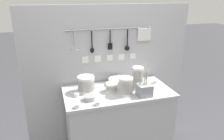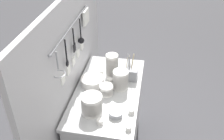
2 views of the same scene
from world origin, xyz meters
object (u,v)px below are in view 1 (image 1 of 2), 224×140
object	(u,v)px
cutlery_caddy	(144,90)
cup_back_right	(128,88)
cup_back_left	(135,82)
cup_by_caddy	(155,81)
bowl_stack_short_front	(138,78)
cup_front_right	(78,106)
bowl_stack_back_corner	(86,84)
bowl_stack_wide_centre	(126,86)
bowl_stack_tall_left	(112,87)
steel_mixing_bowl	(89,98)
plate_stack	(118,81)
cup_beside_plates	(98,103)
cup_mid_row	(147,85)
cup_centre	(77,95)

from	to	relation	value
cutlery_caddy	cup_back_right	bearing A→B (deg)	120.61
cutlery_caddy	cup_back_left	world-z (taller)	cutlery_caddy
cup_by_caddy	bowl_stack_short_front	bearing A→B (deg)	-164.98
cup_front_right	cup_back_right	xyz separation A→B (m)	(0.56, 0.24, 0.00)
bowl_stack_back_corner	bowl_stack_wide_centre	size ratio (longest dim) A/B	0.94
bowl_stack_back_corner	cup_back_right	size ratio (longest dim) A/B	3.29
bowl_stack_short_front	cup_back_left	distance (m)	0.15
bowl_stack_tall_left	cup_front_right	distance (m)	0.45
steel_mixing_bowl	cup_back_left	distance (m)	0.60
plate_stack	cup_beside_plates	xyz separation A→B (m)	(-0.32, -0.40, -0.02)
bowl_stack_back_corner	cup_front_right	bearing A→B (deg)	-113.39
plate_stack	steel_mixing_bowl	bearing A→B (deg)	-143.19
cutlery_caddy	cup_back_right	size ratio (longest dim) A/B	5.24
cutlery_caddy	cup_by_caddy	size ratio (longest dim) A/B	5.24
bowl_stack_tall_left	bowl_stack_back_corner	bearing A→B (deg)	164.28
steel_mixing_bowl	cup_front_right	distance (m)	0.17
cutlery_caddy	cup_by_caddy	distance (m)	0.35
cup_by_caddy	cup_mid_row	bearing A→B (deg)	-154.91
bowl_stack_short_front	cup_back_right	xyz separation A→B (m)	(-0.11, -0.01, -0.10)
plate_stack	cup_back_left	xyz separation A→B (m)	(0.18, -0.04, -0.02)
bowl_stack_tall_left	steel_mixing_bowl	world-z (taller)	bowl_stack_tall_left
cup_back_left	cutlery_caddy	bearing A→B (deg)	-94.11
bowl_stack_back_corner	bowl_stack_short_front	xyz separation A→B (m)	(0.53, -0.07, 0.03)
cutlery_caddy	bowl_stack_tall_left	bearing A→B (deg)	147.61
bowl_stack_tall_left	cup_back_left	bearing A→B (deg)	21.29
cup_front_right	cup_mid_row	size ratio (longest dim) A/B	1.00
cutlery_caddy	cup_front_right	size ratio (longest dim) A/B	5.24
cup_mid_row	cup_back_left	xyz separation A→B (m)	(-0.10, 0.11, 0.00)
cup_back_left	cup_front_right	bearing A→B (deg)	-152.36
cutlery_caddy	cup_beside_plates	bearing A→B (deg)	-172.33
bowl_stack_wide_centre	cutlery_caddy	distance (m)	0.18
cup_front_right	cup_beside_plates	bearing A→B (deg)	0.00
plate_stack	cup_front_right	bearing A→B (deg)	-141.70
cup_by_caddy	cup_back_left	bearing A→B (deg)	168.84
bowl_stack_short_front	cup_back_left	size ratio (longest dim) A/B	4.55
cup_front_right	cup_centre	xyz separation A→B (m)	(0.02, 0.22, 0.00)
cup_back_right	cup_beside_plates	bearing A→B (deg)	-147.50
steel_mixing_bowl	cup_centre	bearing A→B (deg)	134.99
cup_front_right	cup_by_caddy	distance (m)	0.96
bowl_stack_tall_left	plate_stack	bearing A→B (deg)	52.58
bowl_stack_back_corner	cutlery_caddy	world-z (taller)	cutlery_caddy
bowl_stack_tall_left	cup_back_left	distance (m)	0.32
bowl_stack_tall_left	cup_back_right	distance (m)	0.18
steel_mixing_bowl	bowl_stack_wide_centre	bearing A→B (deg)	2.73
bowl_stack_short_front	plate_stack	world-z (taller)	bowl_stack_short_front
cutlery_caddy	bowl_stack_back_corner	bearing A→B (deg)	154.94
cup_by_caddy	cup_beside_plates	bearing A→B (deg)	-156.86
bowl_stack_tall_left	cup_by_caddy	distance (m)	0.53
bowl_stack_wide_centre	cup_centre	world-z (taller)	bowl_stack_wide_centre
cup_beside_plates	cup_back_right	bearing A→B (deg)	32.50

